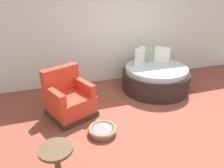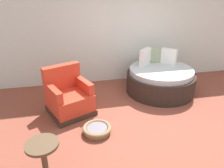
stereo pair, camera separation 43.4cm
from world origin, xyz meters
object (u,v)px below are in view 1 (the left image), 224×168
round_daybed (155,77)px  side_table (56,154)px  red_armchair (69,100)px  pet_basket (103,130)px

round_daybed → side_table: size_ratio=3.13×
red_armchair → pet_basket: (0.45, -0.82, -0.26)m
side_table → pet_basket: bearing=42.6°
side_table → red_armchair: bearing=76.9°
round_daybed → red_armchair: 2.25m
pet_basket → side_table: size_ratio=0.98×
round_daybed → side_table: (-2.56, -2.09, 0.12)m
side_table → round_daybed: bearing=39.2°
round_daybed → pet_basket: size_ratio=3.20×
red_armchair → pet_basket: 0.97m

